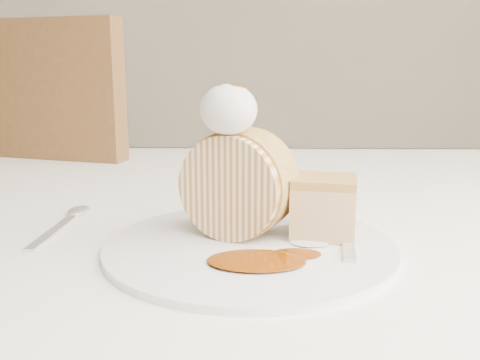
{
  "coord_description": "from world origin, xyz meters",
  "views": [
    {
      "loc": [
        -0.05,
        -0.49,
        0.93
      ],
      "look_at": [
        -0.06,
        0.01,
        0.82
      ],
      "focal_mm": 40.0,
      "sensor_mm": 36.0,
      "label": 1
    }
  ],
  "objects": [
    {
      "name": "caramel_drizzle",
      "position": [
        -0.07,
        0.02,
        0.91
      ],
      "size": [
        0.03,
        0.02,
        0.01
      ],
      "primitive_type": "ellipsoid",
      "color": "#672A04",
      "rests_on": "whipped_cream"
    },
    {
      "name": "cake_chunk",
      "position": [
        0.02,
        0.03,
        0.78
      ],
      "size": [
        0.07,
        0.07,
        0.05
      ],
      "primitive_type": "cube",
      "rotation": [
        0.0,
        0.0,
        -0.18
      ],
      "color": "tan",
      "rests_on": "plate"
    },
    {
      "name": "chair_far",
      "position": [
        -0.49,
        0.65,
        0.58
      ],
      "size": [
        0.59,
        0.59,
        1.01
      ],
      "rotation": [
        0.0,
        0.0,
        2.87
      ],
      "color": "brown",
      "rests_on": "ground"
    },
    {
      "name": "caramel_pool",
      "position": [
        -0.05,
        -0.05,
        0.76
      ],
      "size": [
        0.1,
        0.07,
        0.0
      ],
      "primitive_type": null,
      "rotation": [
        0.0,
        0.0,
        -0.18
      ],
      "color": "#672A04",
      "rests_on": "plate"
    },
    {
      "name": "whipped_cream",
      "position": [
        -0.07,
        0.01,
        0.89
      ],
      "size": [
        0.05,
        0.05,
        0.05
      ],
      "primitive_type": "ellipsoid",
      "color": "white",
      "rests_on": "roulade_slice"
    },
    {
      "name": "spoon",
      "position": [
        -0.27,
        0.05,
        0.75
      ],
      "size": [
        0.03,
        0.15,
        0.0
      ],
      "primitive_type": "cube",
      "rotation": [
        0.0,
        0.0,
        -0.03
      ],
      "color": "silver",
      "rests_on": "table"
    },
    {
      "name": "plate",
      "position": [
        -0.05,
        0.0,
        0.75
      ],
      "size": [
        0.33,
        0.33,
        0.01
      ],
      "primitive_type": "cylinder",
      "rotation": [
        0.0,
        0.0,
        -0.18
      ],
      "color": "white",
      "rests_on": "table"
    },
    {
      "name": "table",
      "position": [
        0.0,
        0.2,
        0.66
      ],
      "size": [
        1.4,
        0.9,
        0.75
      ],
      "color": "white",
      "rests_on": "ground"
    },
    {
      "name": "roulade_slice",
      "position": [
        -0.07,
        0.03,
        0.81
      ],
      "size": [
        0.12,
        0.1,
        0.11
      ],
      "primitive_type": "cylinder",
      "rotation": [
        1.57,
        0.0,
        -0.41
      ],
      "color": "beige",
      "rests_on": "plate"
    },
    {
      "name": "fork",
      "position": [
        0.04,
        0.01,
        0.76
      ],
      "size": [
        0.05,
        0.17,
        0.0
      ],
      "primitive_type": "cube",
      "rotation": [
        0.0,
        0.0,
        -0.13
      ],
      "color": "silver",
      "rests_on": "plate"
    }
  ]
}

